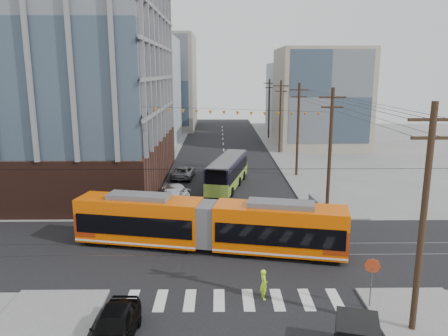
# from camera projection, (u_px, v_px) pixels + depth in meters

# --- Properties ---
(ground) EXTENTS (160.00, 160.00, 0.00)m
(ground) POSITION_uv_depth(u_px,v_px,m) (232.00, 275.00, 26.81)
(ground) COLOR slate
(office_building) EXTENTS (30.00, 25.00, 28.60)m
(office_building) POSITION_uv_depth(u_px,v_px,m) (17.00, 52.00, 45.92)
(office_building) COLOR #381E16
(office_building) RESTS_ON ground
(bg_bldg_nw_near) EXTENTS (18.00, 16.00, 18.00)m
(bg_bldg_nw_near) POSITION_uv_depth(u_px,v_px,m) (125.00, 91.00, 75.44)
(bg_bldg_nw_near) COLOR #8C99A5
(bg_bldg_nw_near) RESTS_ON ground
(bg_bldg_ne_near) EXTENTS (14.00, 14.00, 16.00)m
(bg_bldg_ne_near) POSITION_uv_depth(u_px,v_px,m) (320.00, 98.00, 72.15)
(bg_bldg_ne_near) COLOR gray
(bg_bldg_ne_near) RESTS_ON ground
(bg_bldg_nw_far) EXTENTS (16.00, 18.00, 20.00)m
(bg_bldg_nw_far) POSITION_uv_depth(u_px,v_px,m) (158.00, 82.00, 94.79)
(bg_bldg_nw_far) COLOR gray
(bg_bldg_nw_far) RESTS_ON ground
(bg_bldg_ne_far) EXTENTS (16.00, 16.00, 14.00)m
(bg_bldg_ne_far) POSITION_uv_depth(u_px,v_px,m) (308.00, 97.00, 91.91)
(bg_bldg_ne_far) COLOR #8C99A5
(bg_bldg_ne_far) RESTS_ON ground
(utility_pole_near) EXTENTS (0.30, 0.30, 11.00)m
(utility_pole_near) POSITION_uv_depth(u_px,v_px,m) (423.00, 223.00, 19.87)
(utility_pole_near) COLOR black
(utility_pole_near) RESTS_ON ground
(utility_pole_far) EXTENTS (0.30, 0.30, 11.00)m
(utility_pole_far) POSITION_uv_depth(u_px,v_px,m) (269.00, 109.00, 80.41)
(utility_pole_far) COLOR black
(utility_pole_far) RESTS_ON ground
(streetcar) EXTENTS (19.01, 6.37, 3.64)m
(streetcar) POSITION_uv_depth(u_px,v_px,m) (208.00, 225.00, 30.34)
(streetcar) COLOR #E65501
(streetcar) RESTS_ON ground
(city_bus) EXTENTS (4.93, 11.65, 3.23)m
(city_bus) POSITION_uv_depth(u_px,v_px,m) (228.00, 172.00, 47.36)
(city_bus) COLOR black
(city_bus) RESTS_ON ground
(black_sedan) EXTENTS (1.99, 4.76, 1.61)m
(black_sedan) POSITION_uv_depth(u_px,v_px,m) (114.00, 327.00, 19.95)
(black_sedan) COLOR black
(black_sedan) RESTS_ON ground
(parked_car_silver) EXTENTS (2.43, 4.73, 1.49)m
(parked_car_silver) POSITION_uv_depth(u_px,v_px,m) (176.00, 195.00, 41.62)
(parked_car_silver) COLOR #92969F
(parked_car_silver) RESTS_ON ground
(parked_car_white) EXTENTS (3.67, 5.19, 1.40)m
(parked_car_white) POSITION_uv_depth(u_px,v_px,m) (175.00, 191.00, 43.27)
(parked_car_white) COLOR silver
(parked_car_white) RESTS_ON ground
(parked_car_grey) EXTENTS (2.78, 5.39, 1.45)m
(parked_car_grey) POSITION_uv_depth(u_px,v_px,m) (183.00, 172.00, 51.14)
(parked_car_grey) COLOR #4F5055
(parked_car_grey) RESTS_ON ground
(pedestrian) EXTENTS (0.53, 0.70, 1.72)m
(pedestrian) POSITION_uv_depth(u_px,v_px,m) (264.00, 284.00, 23.87)
(pedestrian) COLOR #BDFE24
(pedestrian) RESTS_ON ground
(stop_sign) EXTENTS (1.01, 1.01, 2.63)m
(stop_sign) POSITION_uv_depth(u_px,v_px,m) (371.00, 286.00, 22.76)
(stop_sign) COLOR #C33E1A
(stop_sign) RESTS_ON ground
(jersey_barrier) EXTENTS (1.33, 4.22, 0.83)m
(jersey_barrier) POSITION_uv_depth(u_px,v_px,m) (318.00, 204.00, 39.79)
(jersey_barrier) COLOR gray
(jersey_barrier) RESTS_ON ground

